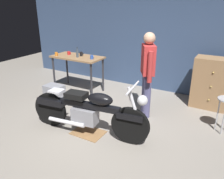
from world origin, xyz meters
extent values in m
plane|color=gray|center=(0.00, 0.00, 0.00)|extent=(12.00, 12.00, 0.00)
cube|color=#384C70|center=(0.00, 2.80, 1.55)|extent=(8.00, 0.12, 3.10)
cube|color=#99724C|center=(-1.62, 1.68, 0.88)|extent=(1.30, 0.64, 0.04)
cylinder|color=#2D2D33|center=(-2.21, 1.42, 0.43)|extent=(0.05, 0.05, 0.86)
cylinder|color=#2D2D33|center=(-1.03, 1.42, 0.43)|extent=(0.05, 0.05, 0.86)
cylinder|color=#2D2D33|center=(-2.21, 1.94, 0.43)|extent=(0.05, 0.05, 0.86)
cylinder|color=#2D2D33|center=(-1.03, 1.94, 0.43)|extent=(0.05, 0.05, 0.86)
cylinder|color=black|center=(0.57, 0.19, 0.32)|extent=(0.64, 0.15, 0.64)
cylinder|color=black|center=(-0.96, -0.01, 0.32)|extent=(0.64, 0.15, 0.64)
cube|color=black|center=(0.57, 0.19, 0.50)|extent=(0.45, 0.20, 0.10)
cube|color=black|center=(-0.92, -0.01, 0.50)|extent=(0.54, 0.25, 0.12)
cube|color=gray|center=(-0.25, 0.08, 0.34)|extent=(0.47, 0.30, 0.28)
cube|color=black|center=(-0.15, 0.09, 0.55)|extent=(1.10, 0.24, 0.10)
ellipsoid|color=black|center=(0.05, 0.12, 0.70)|extent=(0.46, 0.28, 0.20)
cube|color=black|center=(-0.39, 0.06, 0.70)|extent=(0.39, 0.28, 0.10)
cube|color=silver|center=(-0.79, 0.01, 0.72)|extent=(0.26, 0.23, 0.03)
cylinder|color=silver|center=(0.63, 0.20, 0.65)|extent=(0.27, 0.08, 0.68)
cylinder|color=silver|center=(0.59, 0.19, 0.98)|extent=(0.11, 0.60, 0.03)
sphere|color=silver|center=(0.75, 0.21, 0.80)|extent=(0.16, 0.16, 0.16)
cylinder|color=silver|center=(-0.52, -0.10, 0.22)|extent=(0.70, 0.16, 0.07)
cylinder|color=#54527D|center=(0.46, 1.17, 0.44)|extent=(0.15, 0.15, 0.88)
cylinder|color=#54527D|center=(0.36, 1.34, 0.44)|extent=(0.15, 0.15, 0.88)
cube|color=#BF3333|center=(0.41, 1.25, 1.16)|extent=(0.38, 0.44, 0.56)
cylinder|color=#BF3333|center=(0.53, 1.05, 1.08)|extent=(0.09, 0.09, 0.58)
cylinder|color=#BF3333|center=(0.29, 1.46, 1.08)|extent=(0.09, 0.09, 0.58)
sphere|color=tan|center=(0.41, 1.25, 1.56)|extent=(0.22, 0.22, 0.22)
cylinder|color=#B2B2B7|center=(1.75, 1.33, 0.31)|extent=(0.02, 0.02, 0.62)
cylinder|color=#B2B2B7|center=(1.86, 1.22, 0.31)|extent=(0.02, 0.02, 0.62)
cube|color=#99724C|center=(1.50, 2.30, 0.55)|extent=(0.80, 0.44, 1.10)
sphere|color=tan|center=(1.50, 2.07, 0.85)|extent=(0.04, 0.04, 0.04)
sphere|color=tan|center=(1.50, 2.07, 0.55)|extent=(0.04, 0.04, 0.04)
sphere|color=tan|center=(1.50, 2.07, 0.25)|extent=(0.04, 0.04, 0.04)
cube|color=olive|center=(-0.20, 0.09, 0.01)|extent=(0.56, 0.40, 0.01)
cube|color=gray|center=(-1.77, 0.93, 0.17)|extent=(0.44, 0.32, 0.34)
cylinder|color=red|center=(-1.92, 1.72, 0.94)|extent=(0.08, 0.08, 0.09)
torus|color=red|center=(-1.88, 1.72, 0.95)|extent=(0.05, 0.01, 0.05)
cylinder|color=black|center=(-1.56, 1.76, 0.95)|extent=(0.08, 0.08, 0.11)
torus|color=black|center=(-1.51, 1.76, 0.96)|extent=(0.06, 0.01, 0.06)
cylinder|color=#2D51AD|center=(-1.14, 1.62, 0.95)|extent=(0.07, 0.07, 0.09)
torus|color=#2D51AD|center=(-1.10, 1.62, 0.95)|extent=(0.05, 0.01, 0.05)
cylinder|color=orange|center=(-2.12, 1.47, 0.95)|extent=(0.07, 0.07, 0.09)
torus|color=orange|center=(-2.07, 1.47, 0.95)|extent=(0.05, 0.01, 0.05)
cylinder|color=#3F4C59|center=(-1.56, 1.61, 0.99)|extent=(0.06, 0.06, 0.18)
cylinder|color=#3F4C59|center=(-1.56, 1.61, 1.10)|extent=(0.03, 0.03, 0.05)
cylinder|color=black|center=(-1.56, 1.61, 1.14)|extent=(0.03, 0.03, 0.01)
camera|label=1|loc=(1.90, -2.71, 2.20)|focal=36.33mm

